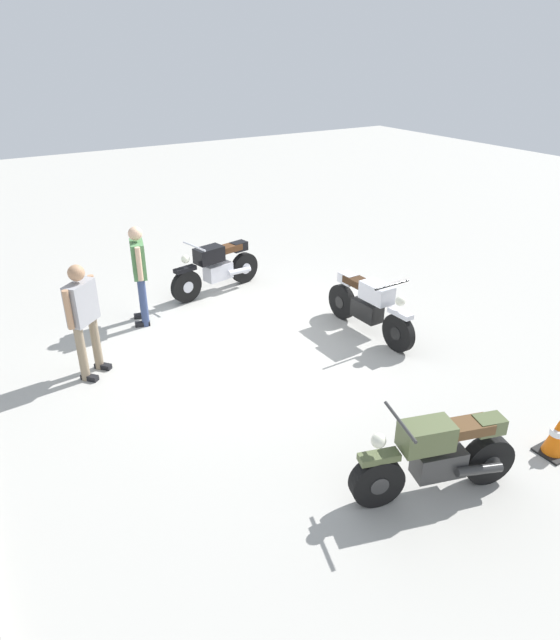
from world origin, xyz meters
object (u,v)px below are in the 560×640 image
motorcycle_olive_vintage (437,457)px  motorcycle_black_cruiser (217,267)px  motorcycle_silver_cruiser (369,305)px  person_in_green_shirt (139,268)px  person_in_gray_shirt (83,313)px  traffic_cone (557,436)px

motorcycle_olive_vintage → motorcycle_black_cruiser: (6.36, -0.43, 0.03)m
motorcycle_silver_cruiser → person_in_green_shirt: bearing=-129.4°
motorcycle_olive_vintage → person_in_gray_shirt: size_ratio=1.09×
motorcycle_black_cruiser → motorcycle_olive_vintage: bearing=74.5°
motorcycle_olive_vintage → motorcycle_black_cruiser: size_ratio=0.92×
motorcycle_black_cruiser → person_in_green_shirt: size_ratio=1.17×
motorcycle_olive_vintage → person_in_green_shirt: (5.82, 1.28, 0.53)m
motorcycle_silver_cruiser → traffic_cone: motorcycle_silver_cruiser is taller
motorcycle_olive_vintage → traffic_cone: bearing=-173.4°
motorcycle_olive_vintage → person_in_green_shirt: bearing=-61.0°
person_in_gray_shirt → person_in_green_shirt: bearing=95.4°
motorcycle_olive_vintage → person_in_gray_shirt: (4.51, 2.56, 0.53)m
motorcycle_olive_vintage → person_in_gray_shirt: person_in_gray_shirt is taller
motorcycle_black_cruiser → traffic_cone: (-6.67, -1.31, -0.26)m
motorcycle_black_cruiser → motorcycle_silver_cruiser: 3.31m
motorcycle_black_cruiser → person_in_gray_shirt: size_ratio=1.18×
person_in_green_shirt → traffic_cone: 6.88m
motorcycle_olive_vintage → motorcycle_silver_cruiser: (3.37, -1.85, 0.03)m
motorcycle_olive_vintage → motorcycle_silver_cruiser: 3.85m
person_in_gray_shirt → traffic_cone: 6.51m
motorcycle_silver_cruiser → person_in_green_shirt: size_ratio=1.19×
motorcycle_olive_vintage → person_in_green_shirt: 5.98m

